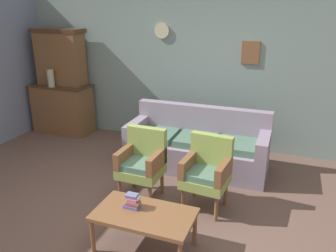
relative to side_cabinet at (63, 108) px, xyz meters
name	(u,v)px	position (x,y,z in m)	size (l,w,h in m)	color
ground_plane	(129,221)	(2.54, -2.25, -0.47)	(7.68, 7.68, 0.00)	brown
wall_back_with_decor	(196,68)	(2.54, 0.38, 0.89)	(6.40, 0.09, 2.70)	gray
side_cabinet	(63,108)	(0.00, 0.00, 0.00)	(1.16, 0.55, 0.93)	brown
cabinet_upper_hutch	(60,57)	(0.00, 0.08, 0.98)	(0.99, 0.38, 1.03)	brown
vase_on_cabinet	(51,78)	(-0.06, -0.18, 0.62)	(0.13, 0.13, 0.32)	#A6A988
floral_couch	(197,147)	(2.88, -0.60, -0.14)	(2.10, 0.81, 0.90)	gray
armchair_by_doorway	(142,161)	(2.45, -1.67, 0.03)	(0.53, 0.50, 0.90)	#849947
armchair_near_couch_end	(207,170)	(3.29, -1.63, 0.03)	(0.56, 0.53, 0.90)	#849947
coffee_table	(144,217)	(2.90, -2.60, -0.09)	(1.00, 0.56, 0.42)	brown
book_stack_on_table	(133,202)	(2.75, -2.55, 0.02)	(0.17, 0.11, 0.15)	#5959A2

